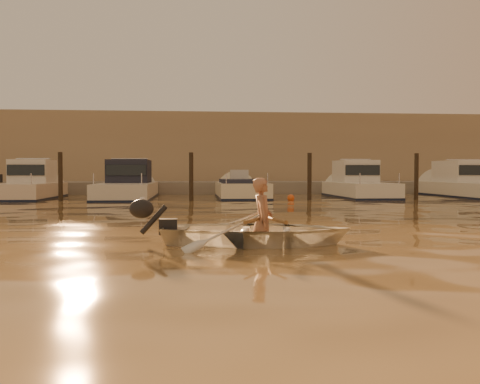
{
  "coord_description": "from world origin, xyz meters",
  "views": [
    {
      "loc": [
        -0.2,
        -8.49,
        1.2
      ],
      "look_at": [
        0.88,
        3.27,
        0.75
      ],
      "focal_mm": 40.0,
      "sensor_mm": 36.0,
      "label": 1
    }
  ],
  "objects": [
    {
      "name": "ground_plane",
      "position": [
        0.0,
        0.0,
        0.0
      ],
      "size": [
        160.0,
        160.0,
        0.0
      ],
      "primitive_type": "plane",
      "color": "brown",
      "rests_on": "ground"
    },
    {
      "name": "dinghy",
      "position": [
        0.88,
        0.27,
        0.2
      ],
      "size": [
        3.41,
        2.67,
        0.64
      ],
      "primitive_type": "imported",
      "rotation": [
        0.0,
        0.0,
        1.42
      ],
      "color": "silver",
      "rests_on": "ground_plane"
    },
    {
      "name": "person",
      "position": [
        0.97,
        0.25,
        0.4
      ],
      "size": [
        0.41,
        0.55,
        1.4
      ],
      "primitive_type": "imported",
      "rotation": [
        0.0,
        0.0,
        1.42
      ],
      "color": "#A06B50",
      "rests_on": "dinghy"
    },
    {
      "name": "outboard_motor",
      "position": [
        -0.61,
        0.5,
        0.28
      ],
      "size": [
        0.95,
        0.53,
        0.7
      ],
      "primitive_type": null,
      "rotation": [
        0.0,
        0.0,
        -0.15
      ],
      "color": "black",
      "rests_on": "dinghy"
    },
    {
      "name": "oar_port",
      "position": [
        1.12,
        0.23,
        0.42
      ],
      "size": [
        0.18,
        2.1,
        0.13
      ],
      "primitive_type": "cylinder",
      "rotation": [
        1.54,
        0.0,
        0.06
      ],
      "color": "brown",
      "rests_on": "dinghy"
    },
    {
      "name": "oar_starboard",
      "position": [
        0.92,
        0.26,
        0.42
      ],
      "size": [
        0.73,
        2.01,
        0.13
      ],
      "primitive_type": "cylinder",
      "rotation": [
        1.54,
        0.0,
        -0.33
      ],
      "color": "brown",
      "rests_on": "dinghy"
    },
    {
      "name": "moored_boat_1",
      "position": [
        -7.37,
        16.0,
        0.62
      ],
      "size": [
        2.08,
        6.26,
        1.75
      ],
      "primitive_type": null,
      "color": "beige",
      "rests_on": "ground_plane"
    },
    {
      "name": "moored_boat_2",
      "position": [
        -3.06,
        16.0,
        0.62
      ],
      "size": [
        2.3,
        7.71,
        1.75
      ],
      "primitive_type": null,
      "color": "silver",
      "rests_on": "ground_plane"
    },
    {
      "name": "moored_boat_3",
      "position": [
        2.1,
        16.0,
        0.22
      ],
      "size": [
        2.15,
        6.18,
        0.95
      ],
      "primitive_type": null,
      "color": "#F0E7C9",
      "rests_on": "ground_plane"
    },
    {
      "name": "moored_boat_4",
      "position": [
        7.66,
        16.0,
        0.62
      ],
      "size": [
        2.12,
        6.58,
        1.75
      ],
      "primitive_type": null,
      "color": "white",
      "rests_on": "ground_plane"
    },
    {
      "name": "moored_boat_5",
      "position": [
        13.15,
        16.0,
        0.62
      ],
      "size": [
        2.43,
        8.09,
        1.75
      ],
      "primitive_type": null,
      "color": "silver",
      "rests_on": "ground_plane"
    },
    {
      "name": "piling_1",
      "position": [
        -5.5,
        13.8,
        0.9
      ],
      "size": [
        0.18,
        0.18,
        2.2
      ],
      "primitive_type": "cylinder",
      "color": "#2D2319",
      "rests_on": "ground_plane"
    },
    {
      "name": "piling_2",
      "position": [
        -0.2,
        13.8,
        0.9
      ],
      "size": [
        0.18,
        0.18,
        2.2
      ],
      "primitive_type": "cylinder",
      "color": "#2D2319",
      "rests_on": "ground_plane"
    },
    {
      "name": "piling_3",
      "position": [
        4.8,
        13.8,
        0.9
      ],
      "size": [
        0.18,
        0.18,
        2.2
      ],
      "primitive_type": "cylinder",
      "color": "#2D2319",
      "rests_on": "ground_plane"
    },
    {
      "name": "piling_4",
      "position": [
        9.5,
        13.8,
        0.9
      ],
      "size": [
        0.18,
        0.18,
        2.2
      ],
      "primitive_type": "cylinder",
      "color": "#2D2319",
      "rests_on": "ground_plane"
    },
    {
      "name": "fender_c",
      "position": [
        -2.06,
        12.04,
        0.1
      ],
      "size": [
        0.3,
        0.3,
        0.3
      ],
      "primitive_type": "sphere",
      "color": "silver",
      "rests_on": "ground_plane"
    },
    {
      "name": "fender_d",
      "position": [
        3.97,
        13.61,
        0.1
      ],
      "size": [
        0.3,
        0.3,
        0.3
      ],
      "primitive_type": "sphere",
      "color": "#E5571B",
      "rests_on": "ground_plane"
    },
    {
      "name": "fender_e",
      "position": [
        7.95,
        13.5,
        0.1
      ],
      "size": [
        0.3,
        0.3,
        0.3
      ],
      "primitive_type": "sphere",
      "color": "silver",
      "rests_on": "ground_plane"
    },
    {
      "name": "quay",
      "position": [
        0.0,
        21.5,
        0.15
      ],
      "size": [
        52.0,
        4.0,
        1.0
      ],
      "primitive_type": "cube",
      "color": "gray",
      "rests_on": "ground_plane"
    },
    {
      "name": "waterfront_building",
      "position": [
        0.0,
        27.0,
        2.4
      ],
      "size": [
        46.0,
        7.0,
        4.8
      ],
      "primitive_type": "cube",
      "color": "#9E8466",
      "rests_on": "quay"
    }
  ]
}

